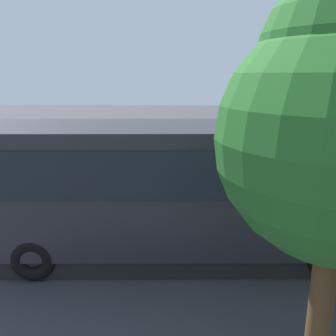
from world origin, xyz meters
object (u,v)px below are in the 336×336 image
(spectator_left, at_px, (167,185))
(traffic_cone, at_px, (185,182))
(spectator_far_left, at_px, (203,184))
(spectator_centre, at_px, (140,180))
(parked_motorcycle_silver, at_px, (216,207))
(stunt_motorcycle, at_px, (142,165))
(tour_bus, at_px, (180,192))

(spectator_left, relative_size, traffic_cone, 2.70)
(spectator_left, distance_m, traffic_cone, 2.84)
(spectator_far_left, height_order, spectator_centre, spectator_centre)
(spectator_centre, xyz_separation_m, traffic_cone, (-1.50, -2.41, -0.79))
(parked_motorcycle_silver, xyz_separation_m, traffic_cone, (0.89, -3.20, -0.18))
(spectator_far_left, xyz_separation_m, stunt_motorcycle, (2.29, -4.04, -0.43))
(parked_motorcycle_silver, bearing_deg, spectator_left, -19.37)
(spectator_far_left, relative_size, spectator_centre, 0.96)
(tour_bus, bearing_deg, spectator_far_left, -105.91)
(parked_motorcycle_silver, bearing_deg, traffic_cone, -74.51)
(stunt_motorcycle, relative_size, traffic_cone, 3.26)
(tour_bus, relative_size, parked_motorcycle_silver, 4.51)
(parked_motorcycle_silver, height_order, traffic_cone, parked_motorcycle_silver)
(spectator_centre, bearing_deg, parked_motorcycle_silver, 161.66)
(spectator_far_left, xyz_separation_m, spectator_left, (1.12, 0.07, -0.02))
(spectator_far_left, relative_size, stunt_motorcycle, 0.85)
(traffic_cone, bearing_deg, parked_motorcycle_silver, 105.49)
(tour_bus, height_order, stunt_motorcycle, tour_bus)
(stunt_motorcycle, xyz_separation_m, traffic_cone, (-1.78, 1.44, -0.31))
(spectator_left, distance_m, spectator_centre, 0.93)
(tour_bus, distance_m, parked_motorcycle_silver, 2.61)
(tour_bus, height_order, parked_motorcycle_silver, tour_bus)
(spectator_centre, xyz_separation_m, parked_motorcycle_silver, (-2.39, 0.79, -0.61))
(traffic_cone, bearing_deg, spectator_far_left, 101.10)
(tour_bus, relative_size, spectator_centre, 5.08)
(spectator_far_left, bearing_deg, spectator_left, 3.66)
(tour_bus, height_order, spectator_left, tour_bus)
(spectator_left, relative_size, stunt_motorcycle, 0.83)
(stunt_motorcycle, bearing_deg, spectator_centre, 94.12)
(spectator_far_left, distance_m, spectator_left, 1.13)
(parked_motorcycle_silver, bearing_deg, spectator_centre, -18.34)
(tour_bus, xyz_separation_m, spectator_far_left, (-0.76, -2.65, -0.60))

